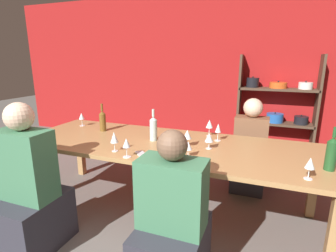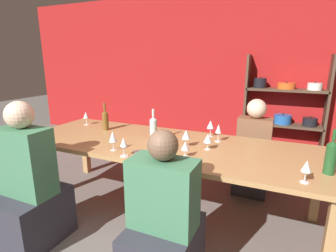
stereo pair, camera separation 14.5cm
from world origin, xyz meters
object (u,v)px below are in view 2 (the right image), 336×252
Objects in this scene: wine_glass_white_a at (306,167)px; wine_glass_red_c at (86,116)px; wine_glass_red_b at (218,129)px; cell_phone at (139,153)px; wine_glass_white_c at (211,125)px; wine_bottle_amber at (331,156)px; wine_glass_empty_b at (113,137)px; dining_table at (164,149)px; person_far_a at (252,158)px; wine_glass_empty_a at (208,139)px; shelf_unit at (282,114)px; person_near_b at (31,194)px; person_near_a at (163,234)px; wine_bottle_green at (153,128)px; wine_glass_empty_c at (185,146)px; wine_glass_white_b at (186,135)px; wine_glass_red_a at (161,138)px; wine_glass_red_d at (124,143)px; wine_bottle_dark at (105,120)px.

wine_glass_red_c is (-2.46, 0.67, 0.00)m from wine_glass_white_a.
cell_phone is (-0.55, -0.64, -0.12)m from wine_glass_red_b.
wine_glass_red_b is 0.18m from wine_glass_white_c.
wine_bottle_amber is 1.19m from wine_glass_white_c.
wine_glass_empty_b is (-1.57, 0.01, 0.02)m from wine_glass_white_a.
person_far_a is at bearing 47.96° from dining_table.
wine_glass_empty_a is 1.69m from wine_glass_red_c.
shelf_unit is 1.31× the size of person_near_b.
wine_bottle_green is at bearing 120.59° from person_near_a.
wine_glass_white_c reaches higher than wine_glass_white_a.
wine_glass_empty_c is at bearing 13.73° from cell_phone.
shelf_unit is 9.22× the size of wine_glass_white_c.
wine_glass_empty_b is 0.67m from wine_glass_empty_c.
shelf_unit is 2.90m from wine_glass_empty_b.
person_far_a is (0.78, 0.86, -0.27)m from dining_table.
wine_glass_white_a is 1.00m from wine_glass_red_b.
wine_glass_red_b is at bearing 28.49° from dining_table.
dining_table is at bearing 173.45° from wine_glass_white_b.
shelf_unit reaches higher than person_near_b.
shelf_unit is 9.06× the size of wine_glass_empty_b.
wine_glass_red_d reaches higher than wine_glass_red_a.
wine_glass_empty_b is 0.16× the size of person_near_a.
wine_bottle_amber reaches higher than cell_phone.
wine_bottle_amber is 2.01× the size of wine_glass_red_d.
wine_glass_white_a is at bearing -0.34° from wine_glass_empty_b.
wine_glass_white_b is 0.13× the size of person_near_b.
person_near_a is (1.61, -1.13, -0.47)m from wine_glass_red_c.
wine_bottle_dark is (-0.83, 0.17, 0.19)m from dining_table.
person_near_a is at bearing -83.66° from wine_glass_empty_c.
wine_bottle_dark is 0.95m from cell_phone.
wine_glass_white_a is 0.14× the size of person_far_a.
wine_glass_empty_b is at bearing -47.71° from wine_bottle_dark.
wine_bottle_green reaches higher than dining_table.
dining_table is 0.58m from wine_glass_white_c.
dining_table is at bearing 173.20° from wine_bottle_amber.
wine_bottle_amber is (1.54, -0.21, 0.00)m from wine_bottle_green.
wine_glass_red_a is at bearing 26.77° from wine_glass_empty_b.
person_near_a is (-0.84, -0.46, -0.46)m from wine_glass_white_a.
person_far_a is (0.85, 1.24, -0.35)m from cell_phone.
person_near_b is (-1.33, -1.15, -0.43)m from wine_glass_red_b.
wine_glass_white_c is 0.78m from person_far_a.
cell_phone is 0.14× the size of person_far_a.
wine_glass_red_b reaches higher than wine_glass_red_c.
wine_glass_empty_b is at bearing -36.72° from wine_glass_red_c.
wine_glass_white_a is at bearing -9.94° from wine_glass_red_a.
wine_glass_red_c is at bearing 160.04° from wine_glass_red_a.
wine_glass_empty_c is (-0.12, -0.27, -0.01)m from wine_glass_empty_a.
dining_table is 0.26m from wine_glass_red_a.
wine_glass_empty_b is 0.44m from wine_glass_red_a.
wine_glass_red_b is at bearing 138.86° from wine_glass_white_a.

